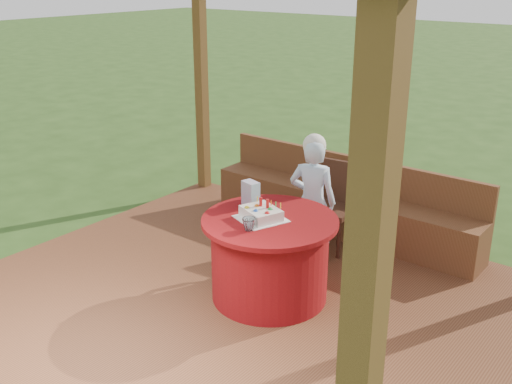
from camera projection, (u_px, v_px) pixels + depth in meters
ground at (238, 308)px, 5.18m from camera, size 60.00×60.00×0.00m
deck at (238, 302)px, 5.16m from camera, size 4.50×4.00×0.12m
pergola at (235, 20)px, 4.33m from camera, size 4.50×4.00×2.72m
bench at (342, 208)px, 6.31m from camera, size 3.00×0.42×0.80m
table at (270, 258)px, 5.01m from camera, size 1.13×1.13×0.72m
chair at (335, 201)px, 5.92m from camera, size 0.46×0.46×0.87m
elderly_woman at (313, 199)px, 5.54m from camera, size 0.51×0.41×1.25m
birthday_cake at (261, 213)px, 4.86m from camera, size 0.45×0.45×0.17m
gift_bag at (251, 193)px, 5.14m from camera, size 0.17×0.13×0.21m
drinking_glass at (249, 224)px, 4.65m from camera, size 0.11×0.11×0.10m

